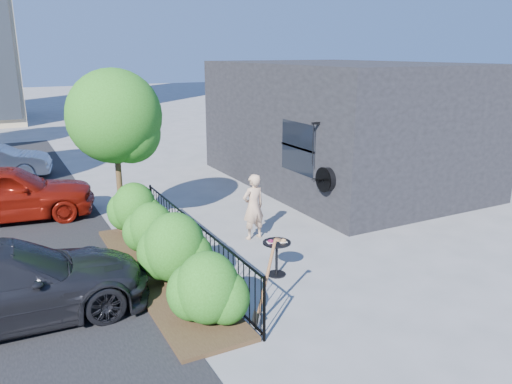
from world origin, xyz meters
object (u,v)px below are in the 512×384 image
cafe_table (277,252)px  car_red (6,193)px  woman (253,207)px  car_darkgrey (2,284)px  patio_tree (118,122)px  shovel (264,288)px

cafe_table → car_red: 7.80m
woman → car_red: (-5.15, 4.24, -0.04)m
car_red → woman: bearing=-121.2°
woman → car_darkgrey: size_ratio=0.34×
patio_tree → shovel: bearing=-79.6°
car_red → cafe_table: bearing=-135.4°
cafe_table → car_darkgrey: bearing=173.7°
patio_tree → cafe_table: (2.10, -3.78, -2.27)m
shovel → car_darkgrey: size_ratio=0.32×
woman → car_red: woman is taller
shovel → car_red: (-3.49, 7.81, 0.09)m
cafe_table → woman: bearing=75.2°
woman → patio_tree: bearing=-40.0°
cafe_table → car_red: size_ratio=0.17×
cafe_table → car_darkgrey: (-4.88, 0.54, 0.19)m
woman → car_darkgrey: woman is taller
patio_tree → cafe_table: size_ratio=5.21×
shovel → car_red: size_ratio=0.34×
woman → car_darkgrey: bearing=8.8°
car_red → shovel: bearing=-147.7°
car_red → car_darkgrey: 5.74m
woman → shovel: woman is taller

